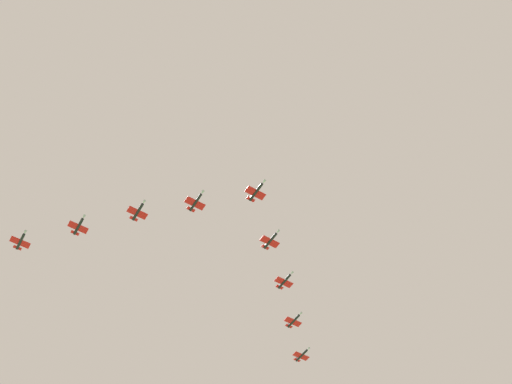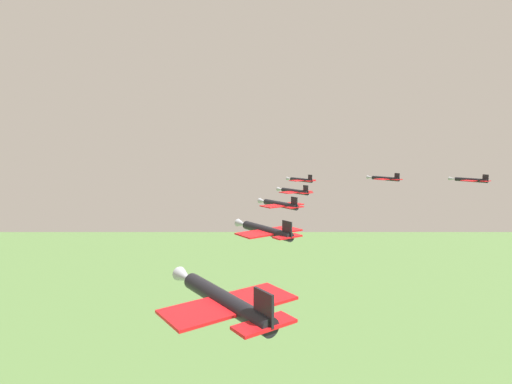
{
  "view_description": "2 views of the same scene",
  "coord_description": "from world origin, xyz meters",
  "px_view_note": "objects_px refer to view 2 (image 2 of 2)",
  "views": [
    {
      "loc": [
        -6.5,
        125.34,
        3.01
      ],
      "look_at": [
        8.62,
        -8.43,
        200.8
      ],
      "focal_mm": 39.06,
      "sensor_mm": 36.0,
      "label": 1
    },
    {
      "loc": [
        -0.57,
        -144.59,
        212.36
      ],
      "look_at": [
        -6.08,
        -18.5,
        197.82
      ],
      "focal_mm": 28.57,
      "sensor_mm": 36.0,
      "label": 2
    }
  ],
  "objects_px": {
    "jet_center_rear": "(266,230)",
    "jet_starboard_inner": "(385,178)",
    "jet_port_outer": "(280,204)",
    "jet_starboard_trail": "(223,300)",
    "jet_starboard_outer": "(470,180)",
    "jet_lead": "(301,180)",
    "jet_port_inner": "(294,191)"
  },
  "relations": [
    {
      "from": "jet_starboard_outer",
      "to": "jet_port_outer",
      "type": "bearing_deg",
      "value": -180.0
    },
    {
      "from": "jet_center_rear",
      "to": "jet_starboard_inner",
      "type": "bearing_deg",
      "value": 26.58
    },
    {
      "from": "jet_port_inner",
      "to": "jet_starboard_outer",
      "type": "distance_m",
      "value": 60.82
    },
    {
      "from": "jet_starboard_outer",
      "to": "jet_center_rear",
      "type": "distance_m",
      "value": 99.14
    },
    {
      "from": "jet_starboard_outer",
      "to": "jet_starboard_trail",
      "type": "height_order",
      "value": "jet_starboard_trail"
    },
    {
      "from": "jet_lead",
      "to": "jet_starboard_outer",
      "type": "xyz_separation_m",
      "value": [
        53.24,
        -5.12,
        0.61
      ]
    },
    {
      "from": "jet_starboard_outer",
      "to": "jet_lead",
      "type": "bearing_deg",
      "value": 136.44
    },
    {
      "from": "jet_starboard_outer",
      "to": "jet_starboard_trail",
      "type": "bearing_deg",
      "value": -160.15
    },
    {
      "from": "jet_center_rear",
      "to": "jet_starboard_trail",
      "type": "xyz_separation_m",
      "value": [
        -2.3,
        -28.49,
        1.21
      ]
    },
    {
      "from": "jet_port_inner",
      "to": "jet_lead",
      "type": "bearing_deg",
      "value": 44.51
    },
    {
      "from": "jet_port_inner",
      "to": "jet_port_outer",
      "type": "bearing_deg",
      "value": -137.42
    },
    {
      "from": "jet_starboard_outer",
      "to": "jet_starboard_inner",
      "type": "bearing_deg",
      "value": 137.42
    },
    {
      "from": "jet_starboard_inner",
      "to": "jet_lead",
      "type": "bearing_deg",
      "value": 135.49
    },
    {
      "from": "jet_port_outer",
      "to": "jet_starboard_trail",
      "type": "xyz_separation_m",
      "value": [
        -4.62,
        -56.95,
        1.72
      ]
    },
    {
      "from": "jet_port_outer",
      "to": "jet_starboard_outer",
      "type": "bearing_deg",
      "value": 0.0
    },
    {
      "from": "jet_port_inner",
      "to": "jet_starboard_trail",
      "type": "bearing_deg",
      "value": -134.2
    },
    {
      "from": "jet_port_inner",
      "to": "jet_starboard_inner",
      "type": "height_order",
      "value": "jet_starboard_inner"
    },
    {
      "from": "jet_starboard_outer",
      "to": "jet_center_rear",
      "type": "relative_size",
      "value": 1.0
    },
    {
      "from": "jet_center_rear",
      "to": "jet_port_outer",
      "type": "bearing_deg",
      "value": 47.27
    },
    {
      "from": "jet_lead",
      "to": "jet_center_rear",
      "type": "distance_m",
      "value": 82.01
    },
    {
      "from": "jet_starboard_outer",
      "to": "jet_center_rear",
      "type": "xyz_separation_m",
      "value": [
        -63.35,
        -76.26,
        -0.71
      ]
    },
    {
      "from": "jet_port_inner",
      "to": "jet_port_outer",
      "type": "height_order",
      "value": "jet_port_outer"
    },
    {
      "from": "jet_starboard_inner",
      "to": "jet_port_outer",
      "type": "height_order",
      "value": "jet_starboard_inner"
    },
    {
      "from": "jet_starboard_trail",
      "to": "jet_center_rear",
      "type": "bearing_deg",
      "value": 47.31
    },
    {
      "from": "jet_port_inner",
      "to": "jet_starboard_inner",
      "type": "bearing_deg",
      "value": 0.0
    },
    {
      "from": "jet_lead",
      "to": "jet_starboard_outer",
      "type": "bearing_deg",
      "value": -43.56
    },
    {
      "from": "jet_port_inner",
      "to": "jet_starboard_trail",
      "type": "xyz_separation_m",
      "value": [
        -8.9,
        -82.92,
        1.92
      ]
    },
    {
      "from": "jet_starboard_inner",
      "to": "jet_starboard_outer",
      "type": "distance_m",
      "value": 26.32
    },
    {
      "from": "jet_starboard_inner",
      "to": "jet_starboard_outer",
      "type": "xyz_separation_m",
      "value": [
        26.24,
        -2.07,
        -0.2
      ]
    },
    {
      "from": "jet_lead",
      "to": "jet_starboard_outer",
      "type": "relative_size",
      "value": 1.0
    },
    {
      "from": "jet_starboard_trail",
      "to": "jet_starboard_inner",
      "type": "bearing_deg",
      "value": 31.68
    },
    {
      "from": "jet_lead",
      "to": "jet_center_rear",
      "type": "xyz_separation_m",
      "value": [
        -10.11,
        -81.38,
        -0.1
      ]
    }
  ]
}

